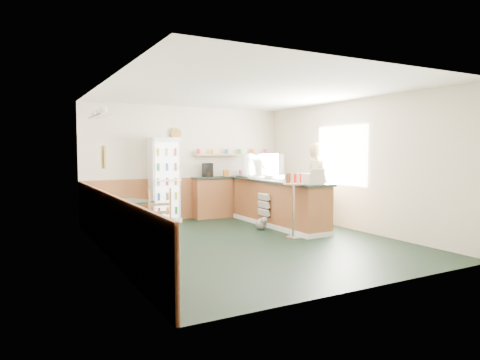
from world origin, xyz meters
TOP-DOWN VIEW (x-y plane):
  - ground at (0.00, 0.00)m, footprint 6.00×6.00m
  - room_envelope at (-0.23, 0.73)m, footprint 5.04×6.02m
  - service_counter at (1.35, 1.07)m, footprint 0.68×3.01m
  - back_counter at (1.19, 2.80)m, footprint 2.24×0.42m
  - drinks_fridge at (-0.67, 2.74)m, footprint 0.64×0.54m
  - display_case at (1.35, 1.81)m, footprint 0.99×0.52m
  - cash_register at (1.35, -0.11)m, footprint 0.38×0.40m
  - shopkeeper at (2.05, 0.58)m, footprint 0.47×0.63m
  - condiment_stand at (0.89, -0.16)m, footprint 0.39×0.39m
  - newspaper_rack at (0.99, 1.08)m, footprint 0.09×0.42m
  - cafe_table at (-2.05, 0.72)m, footprint 0.90×0.90m
  - cafe_chair at (-1.74, -0.25)m, footprint 0.44×0.44m
  - dog_doorstop at (0.79, 0.84)m, footprint 0.23×0.30m

SIDE VIEW (x-z plane):
  - ground at x=0.00m, z-range 0.00..0.00m
  - dog_doorstop at x=0.79m, z-range -0.01..0.27m
  - service_counter at x=1.35m, z-range -0.04..0.97m
  - newspaper_rack at x=0.99m, z-range 0.23..0.73m
  - back_counter at x=1.19m, z-range -0.30..1.39m
  - cafe_chair at x=-1.74m, z-range 0.02..1.08m
  - cafe_table at x=-2.05m, z-range 0.16..0.94m
  - condiment_stand at x=0.89m, z-range 0.18..1.39m
  - shopkeeper at x=2.05m, z-range 0.00..1.82m
  - drinks_fridge at x=-0.67m, z-range 0.00..1.95m
  - cash_register at x=1.35m, z-range 1.01..1.21m
  - display_case at x=1.35m, z-range 1.01..1.57m
  - room_envelope at x=-0.23m, z-range 0.16..2.88m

